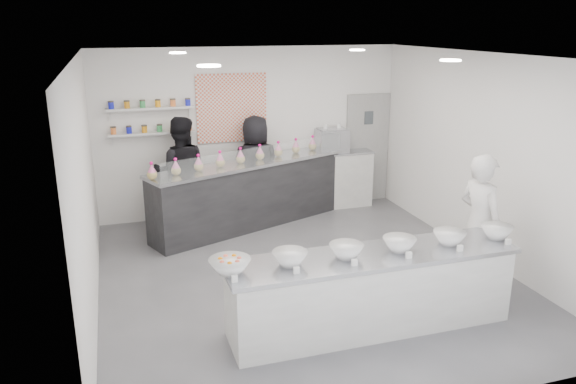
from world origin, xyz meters
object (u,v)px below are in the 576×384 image
object	(u,v)px
woman_prep	(480,224)
staff_right	(256,168)
prep_counter	(371,291)
staff_left	(181,172)
back_bar	(251,194)
espresso_ledge	(334,179)
espresso_machine	(332,141)

from	to	relation	value
woman_prep	staff_right	distance (m)	4.16
prep_counter	staff_left	distance (m)	4.44
staff_right	back_bar	bearing A→B (deg)	65.45
prep_counter	back_bar	xyz separation A→B (m)	(-0.48, 3.74, 0.11)
woman_prep	staff_left	bearing A→B (deg)	32.32
espresso_ledge	espresso_machine	bearing A→B (deg)	180.00
prep_counter	espresso_ledge	bearing A→B (deg)	73.34
back_bar	espresso_ledge	xyz separation A→B (m)	(1.76, 0.55, -0.04)
espresso_ledge	woman_prep	world-z (taller)	woman_prep
espresso_machine	staff_left	size ratio (longest dim) A/B	0.30
woman_prep	prep_counter	bearing A→B (deg)	94.99
espresso_ledge	staff_left	distance (m)	2.93
prep_counter	staff_left	world-z (taller)	staff_left
espresso_ledge	staff_right	world-z (taller)	staff_right
prep_counter	staff_right	size ratio (longest dim) A/B	1.81
woman_prep	staff_left	xyz separation A→B (m)	(-3.35, 3.63, 0.03)
back_bar	espresso_ledge	distance (m)	1.85
woman_prep	staff_left	world-z (taller)	staff_left
staff_left	woman_prep	bearing A→B (deg)	143.40
prep_counter	espresso_ledge	world-z (taller)	espresso_ledge
back_bar	espresso_machine	distance (m)	1.92
espresso_machine	staff_left	xyz separation A→B (m)	(-2.83, -0.18, -0.33)
back_bar	staff_left	xyz separation A→B (m)	(-1.13, 0.37, 0.38)
woman_prep	staff_right	xyz separation A→B (m)	(-2.03, 3.63, 0.01)
staff_left	prep_counter	bearing A→B (deg)	122.13
back_bar	staff_right	world-z (taller)	staff_right
espresso_machine	woman_prep	size ratio (longest dim) A/B	0.31
espresso_ledge	staff_left	world-z (taller)	staff_left
espresso_machine	woman_prep	distance (m)	3.86
staff_left	staff_right	xyz separation A→B (m)	(1.32, 0.00, -0.02)
espresso_machine	back_bar	bearing A→B (deg)	-161.99
espresso_machine	woman_prep	xyz separation A→B (m)	(0.52, -3.81, -0.36)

